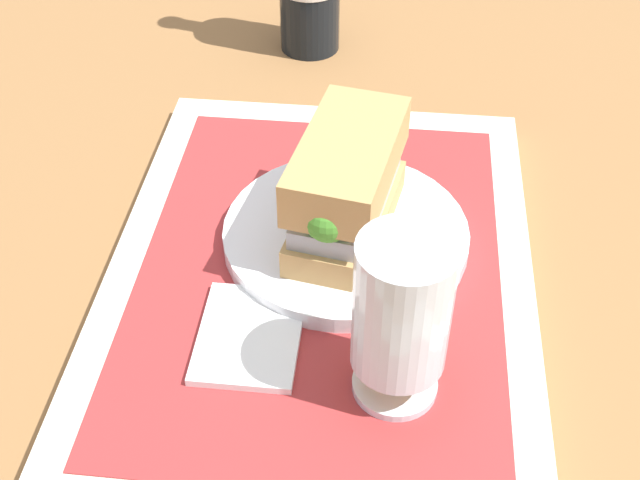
% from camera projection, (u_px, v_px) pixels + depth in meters
% --- Properties ---
extents(ground_plane, '(3.00, 3.00, 0.00)m').
position_uv_depth(ground_plane, '(320.00, 288.00, 0.64)').
color(ground_plane, olive).
extents(tray, '(0.44, 0.32, 0.02)m').
position_uv_depth(tray, '(320.00, 278.00, 0.63)').
color(tray, beige).
rests_on(tray, ground_plane).
extents(placemat, '(0.38, 0.27, 0.00)m').
position_uv_depth(placemat, '(320.00, 269.00, 0.62)').
color(placemat, '#9E2D2D').
rests_on(placemat, tray).
extents(plate, '(0.19, 0.19, 0.01)m').
position_uv_depth(plate, '(346.00, 235.00, 0.64)').
color(plate, white).
rests_on(plate, placemat).
extents(sandwich, '(0.14, 0.09, 0.08)m').
position_uv_depth(sandwich, '(346.00, 187.00, 0.60)').
color(sandwich, tan).
rests_on(sandwich, plate).
extents(beer_glass, '(0.06, 0.06, 0.12)m').
position_uv_depth(beer_glass, '(401.00, 317.00, 0.50)').
color(beer_glass, silver).
rests_on(beer_glass, placemat).
extents(napkin_folded, '(0.09, 0.07, 0.01)m').
position_uv_depth(napkin_folded, '(250.00, 336.00, 0.57)').
color(napkin_folded, white).
rests_on(napkin_folded, placemat).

